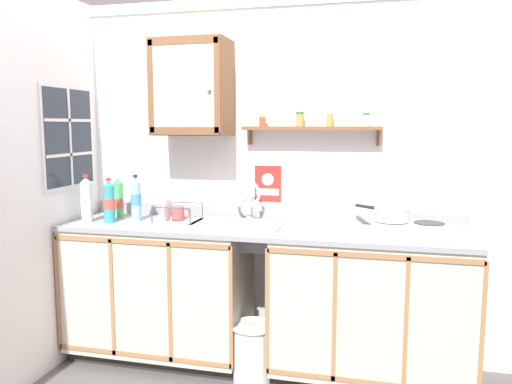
{
  "coord_description": "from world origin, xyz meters",
  "views": [
    {
      "loc": [
        0.73,
        -2.62,
        1.59
      ],
      "look_at": [
        -0.05,
        0.57,
        1.15
      ],
      "focal_mm": 35.44,
      "sensor_mm": 36.0,
      "label": 1
    }
  ],
  "objects_px": {
    "bottle_detergent_teal_0": "(109,202)",
    "bottle_water_clear_2": "(86,200)",
    "hot_plate_stove": "(410,229)",
    "trash_bin": "(253,351)",
    "saucepan": "(391,214)",
    "sink": "(238,229)",
    "warning_sign": "(268,184)",
    "mug": "(179,214)",
    "wall_cabinet": "(192,88)",
    "dish_rack": "(176,219)",
    "bottle_water_blue_1": "(136,199)",
    "bottle_soda_green_3": "(118,199)"
  },
  "relations": [
    {
      "from": "bottle_soda_green_3",
      "to": "dish_rack",
      "type": "height_order",
      "value": "bottle_soda_green_3"
    },
    {
      "from": "bottle_water_clear_2",
      "to": "warning_sign",
      "type": "distance_m",
      "value": 1.23
    },
    {
      "from": "hot_plate_stove",
      "to": "trash_bin",
      "type": "xyz_separation_m",
      "value": [
        -0.92,
        -0.19,
        -0.78
      ]
    },
    {
      "from": "sink",
      "to": "hot_plate_stove",
      "type": "relative_size",
      "value": 1.32
    },
    {
      "from": "mug",
      "to": "wall_cabinet",
      "type": "distance_m",
      "value": 0.85
    },
    {
      "from": "sink",
      "to": "mug",
      "type": "distance_m",
      "value": 0.43
    },
    {
      "from": "bottle_detergent_teal_0",
      "to": "mug",
      "type": "bearing_deg",
      "value": 15.97
    },
    {
      "from": "dish_rack",
      "to": "warning_sign",
      "type": "xyz_separation_m",
      "value": [
        0.57,
        0.26,
        0.22
      ]
    },
    {
      "from": "dish_rack",
      "to": "sink",
      "type": "bearing_deg",
      "value": 2.44
    },
    {
      "from": "bottle_water_blue_1",
      "to": "bottle_water_clear_2",
      "type": "xyz_separation_m",
      "value": [
        -0.3,
        -0.12,
        -0.0
      ]
    },
    {
      "from": "wall_cabinet",
      "to": "trash_bin",
      "type": "height_order",
      "value": "wall_cabinet"
    },
    {
      "from": "hot_plate_stove",
      "to": "bottle_water_blue_1",
      "type": "height_order",
      "value": "bottle_water_blue_1"
    },
    {
      "from": "saucepan",
      "to": "wall_cabinet",
      "type": "xyz_separation_m",
      "value": [
        -1.31,
        0.11,
        0.78
      ]
    },
    {
      "from": "bottle_water_blue_1",
      "to": "wall_cabinet",
      "type": "xyz_separation_m",
      "value": [
        0.37,
        0.12,
        0.74
      ]
    },
    {
      "from": "sink",
      "to": "wall_cabinet",
      "type": "relative_size",
      "value": 0.94
    },
    {
      "from": "wall_cabinet",
      "to": "warning_sign",
      "type": "bearing_deg",
      "value": 17.28
    },
    {
      "from": "bottle_soda_green_3",
      "to": "dish_rack",
      "type": "relative_size",
      "value": 1.03
    },
    {
      "from": "bottle_water_clear_2",
      "to": "trash_bin",
      "type": "distance_m",
      "value": 1.48
    },
    {
      "from": "bottle_water_clear_2",
      "to": "bottle_soda_green_3",
      "type": "relative_size",
      "value": 1.08
    },
    {
      "from": "bottle_water_blue_1",
      "to": "wall_cabinet",
      "type": "height_order",
      "value": "wall_cabinet"
    },
    {
      "from": "bottle_detergent_teal_0",
      "to": "wall_cabinet",
      "type": "bearing_deg",
      "value": 22.64
    },
    {
      "from": "bottle_water_blue_1",
      "to": "dish_rack",
      "type": "relative_size",
      "value": 1.09
    },
    {
      "from": "bottle_detergent_teal_0",
      "to": "bottle_water_clear_2",
      "type": "xyz_separation_m",
      "value": [
        -0.16,
        -0.02,
        0.01
      ]
    },
    {
      "from": "wall_cabinet",
      "to": "warning_sign",
      "type": "height_order",
      "value": "wall_cabinet"
    },
    {
      "from": "bottle_detergent_teal_0",
      "to": "bottle_water_clear_2",
      "type": "relative_size",
      "value": 0.93
    },
    {
      "from": "saucepan",
      "to": "wall_cabinet",
      "type": "relative_size",
      "value": 0.53
    },
    {
      "from": "wall_cabinet",
      "to": "dish_rack",
      "type": "bearing_deg",
      "value": -126.66
    },
    {
      "from": "saucepan",
      "to": "bottle_water_clear_2",
      "type": "relative_size",
      "value": 1.04
    },
    {
      "from": "dish_rack",
      "to": "wall_cabinet",
      "type": "relative_size",
      "value": 0.46
    },
    {
      "from": "bottle_detergent_teal_0",
      "to": "bottle_water_clear_2",
      "type": "height_order",
      "value": "bottle_water_clear_2"
    },
    {
      "from": "bottle_water_blue_1",
      "to": "wall_cabinet",
      "type": "bearing_deg",
      "value": 17.79
    },
    {
      "from": "saucepan",
      "to": "warning_sign",
      "type": "bearing_deg",
      "value": 162.31
    },
    {
      "from": "bottle_water_blue_1",
      "to": "trash_bin",
      "type": "height_order",
      "value": "bottle_water_blue_1"
    },
    {
      "from": "hot_plate_stove",
      "to": "bottle_detergent_teal_0",
      "type": "xyz_separation_m",
      "value": [
        -1.94,
        -0.08,
        0.1
      ]
    },
    {
      "from": "sink",
      "to": "bottle_soda_green_3",
      "type": "height_order",
      "value": "bottle_soda_green_3"
    },
    {
      "from": "saucepan",
      "to": "hot_plate_stove",
      "type": "bearing_deg",
      "value": -12.38
    },
    {
      "from": "bottle_soda_green_3",
      "to": "wall_cabinet",
      "type": "xyz_separation_m",
      "value": [
        0.55,
        0.03,
        0.76
      ]
    },
    {
      "from": "dish_rack",
      "to": "wall_cabinet",
      "type": "distance_m",
      "value": 0.88
    },
    {
      "from": "bottle_water_clear_2",
      "to": "wall_cabinet",
      "type": "xyz_separation_m",
      "value": [
        0.67,
        0.24,
        0.75
      ]
    },
    {
      "from": "sink",
      "to": "trash_bin",
      "type": "height_order",
      "value": "sink"
    },
    {
      "from": "wall_cabinet",
      "to": "mug",
      "type": "bearing_deg",
      "value": -130.46
    },
    {
      "from": "sink",
      "to": "warning_sign",
      "type": "bearing_deg",
      "value": 59.74
    },
    {
      "from": "hot_plate_stove",
      "to": "bottle_detergent_teal_0",
      "type": "bearing_deg",
      "value": -177.6
    },
    {
      "from": "bottle_water_blue_1",
      "to": "dish_rack",
      "type": "bearing_deg",
      "value": 1.26
    },
    {
      "from": "bottle_detergent_teal_0",
      "to": "bottle_water_blue_1",
      "type": "distance_m",
      "value": 0.18
    },
    {
      "from": "warning_sign",
      "to": "sink",
      "type": "bearing_deg",
      "value": -120.26
    },
    {
      "from": "sink",
      "to": "saucepan",
      "type": "distance_m",
      "value": 0.98
    },
    {
      "from": "saucepan",
      "to": "dish_rack",
      "type": "relative_size",
      "value": 1.15
    },
    {
      "from": "sink",
      "to": "bottle_water_clear_2",
      "type": "height_order",
      "value": "bottle_water_clear_2"
    },
    {
      "from": "warning_sign",
      "to": "bottle_water_clear_2",
      "type": "bearing_deg",
      "value": -161.42
    }
  ]
}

